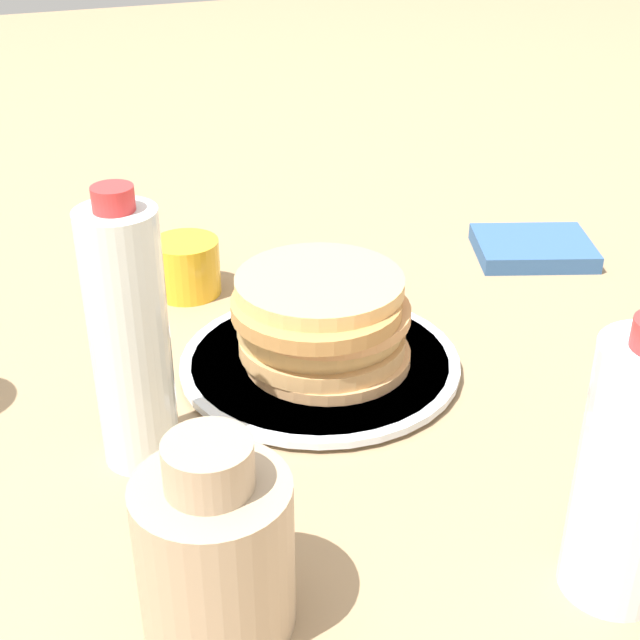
% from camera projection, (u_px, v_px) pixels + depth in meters
% --- Properties ---
extents(ground_plane, '(4.00, 4.00, 0.00)m').
position_uv_depth(ground_plane, '(299.00, 365.00, 0.86)').
color(ground_plane, '#9E7F5B').
extents(plate, '(0.27, 0.27, 0.01)m').
position_uv_depth(plate, '(320.00, 363.00, 0.85)').
color(plate, silver).
rests_on(plate, ground_plane).
extents(pancake_stack, '(0.17, 0.17, 0.08)m').
position_uv_depth(pancake_stack, '(322.00, 320.00, 0.83)').
color(pancake_stack, tan).
rests_on(pancake_stack, plate).
extents(juice_glass, '(0.07, 0.07, 0.06)m').
position_uv_depth(juice_glass, '(187.00, 267.00, 0.98)').
color(juice_glass, yellow).
rests_on(juice_glass, ground_plane).
extents(cream_jug, '(0.10, 0.10, 0.14)m').
position_uv_depth(cream_jug, '(215.00, 548.00, 0.55)').
color(cream_jug, tan).
rests_on(cream_jug, ground_plane).
extents(water_bottle_near, '(0.06, 0.06, 0.23)m').
position_uv_depth(water_bottle_near, '(130.00, 339.00, 0.68)').
color(water_bottle_near, silver).
rests_on(water_bottle_near, ground_plane).
extents(water_bottle_far, '(0.07, 0.07, 0.21)m').
position_uv_depth(water_bottle_far, '(633.00, 472.00, 0.56)').
color(water_bottle_far, white).
rests_on(water_bottle_far, ground_plane).
extents(napkin, '(0.15, 0.17, 0.02)m').
position_uv_depth(napkin, '(533.00, 248.00, 1.07)').
color(napkin, '#33598C').
rests_on(napkin, ground_plane).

